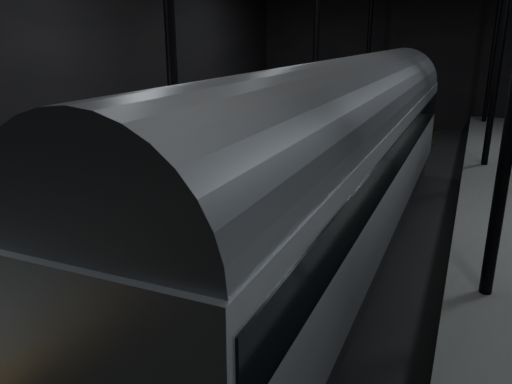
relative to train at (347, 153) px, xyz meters
The scene contains 6 objects.
ground 3.34m from the train, 89.99° to the left, with size 44.00×44.00×0.00m, color black.
platform_left 8.03m from the train, behind, with size 9.00×43.80×1.00m, color #575754.
tactile_strip 4.06m from the train, 159.63° to the left, with size 0.50×43.80×0.01m, color olive.
track 3.27m from the train, 89.99° to the left, with size 2.40×43.00×0.24m.
train is the anchor object (origin of this frame).
woman 8.80m from the train, 134.34° to the right, with size 0.62×0.41×1.70m, color tan.
Camera 1 is at (3.10, -14.69, 6.26)m, focal length 35.00 mm.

